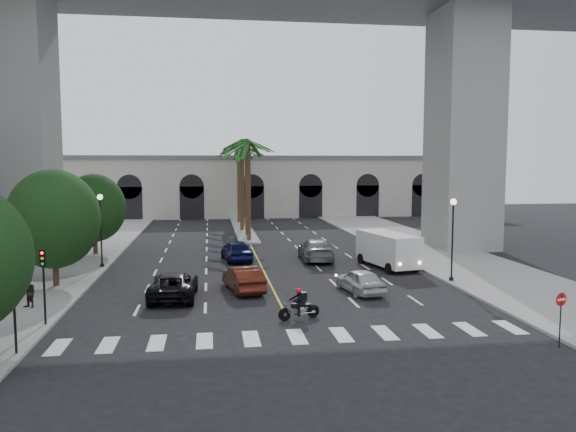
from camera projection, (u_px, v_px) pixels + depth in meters
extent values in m
plane|color=black|center=(292.00, 327.00, 26.04)|extent=(140.00, 140.00, 0.00)
cube|color=gray|center=(46.00, 272.00, 38.74)|extent=(8.00, 100.00, 0.15)
cube|color=gray|center=(457.00, 261.00, 42.90)|extent=(8.00, 100.00, 0.15)
cube|color=gray|center=(243.00, 229.00, 63.49)|extent=(2.00, 24.00, 0.20)
cube|color=beige|center=(235.00, 187.00, 79.87)|extent=(70.00, 10.00, 8.00)
cube|color=slate|center=(235.00, 158.00, 79.46)|extent=(71.00, 10.50, 0.50)
cube|color=gray|center=(463.00, 130.00, 49.29)|extent=(5.00, 6.00, 20.80)
cube|color=gray|center=(19.00, 127.00, 44.16)|extent=(5.00, 6.00, 20.80)
cylinder|color=#47331E|center=(249.00, 192.00, 53.18)|extent=(0.40, 0.40, 9.50)
cylinder|color=#47331E|center=(247.00, 189.00, 57.13)|extent=(0.40, 0.40, 9.80)
cylinder|color=#47331E|center=(242.00, 189.00, 61.05)|extent=(0.40, 0.40, 9.30)
cylinder|color=#47331E|center=(243.00, 184.00, 65.00)|extent=(0.40, 0.40, 10.10)
cylinder|color=#47331E|center=(239.00, 185.00, 68.93)|extent=(0.40, 0.40, 9.60)
cylinder|color=#47331E|center=(239.00, 183.00, 72.90)|extent=(0.40, 0.40, 9.90)
cylinder|color=#382616|center=(56.00, 268.00, 33.98)|extent=(0.36, 0.36, 2.45)
ellipsoid|color=black|center=(54.00, 219.00, 33.69)|extent=(5.44, 5.44, 5.98)
cylinder|color=#382616|center=(95.00, 242.00, 45.81)|extent=(0.36, 0.36, 2.27)
ellipsoid|color=black|center=(94.00, 208.00, 45.55)|extent=(5.04, 5.04, 5.54)
cylinder|color=black|center=(102.00, 266.00, 40.21)|extent=(0.28, 0.28, 0.36)
cylinder|color=black|center=(101.00, 233.00, 39.98)|extent=(0.11, 0.11, 5.00)
sphere|color=white|center=(100.00, 197.00, 39.73)|extent=(0.40, 0.40, 0.40)
cylinder|color=black|center=(451.00, 280.00, 35.49)|extent=(0.28, 0.28, 0.36)
cylinder|color=black|center=(452.00, 242.00, 35.26)|extent=(0.11, 0.11, 5.00)
sphere|color=white|center=(453.00, 202.00, 35.01)|extent=(0.40, 0.40, 0.40)
cylinder|color=black|center=(15.00, 313.00, 21.84)|extent=(0.10, 0.10, 3.50)
cube|color=black|center=(13.00, 276.00, 21.70)|extent=(0.25, 0.18, 0.80)
cylinder|color=black|center=(44.00, 290.00, 25.78)|extent=(0.10, 0.10, 3.50)
cube|color=black|center=(43.00, 258.00, 25.64)|extent=(0.25, 0.18, 0.80)
cylinder|color=black|center=(285.00, 314.00, 26.98)|extent=(0.64, 0.27, 0.63)
cylinder|color=black|center=(313.00, 311.00, 27.58)|extent=(0.64, 0.27, 0.63)
cube|color=silver|center=(300.00, 311.00, 27.30)|extent=(0.49, 0.40, 0.27)
cube|color=black|center=(297.00, 305.00, 27.20)|extent=(0.62, 0.38, 0.21)
cube|color=black|center=(306.00, 305.00, 27.40)|extent=(0.52, 0.37, 0.13)
cylinder|color=black|center=(289.00, 301.00, 27.02)|extent=(0.18, 0.57, 0.03)
cube|color=black|center=(301.00, 298.00, 27.26)|extent=(0.37, 0.46, 0.55)
cube|color=black|center=(305.00, 296.00, 27.32)|extent=(0.23, 0.34, 0.40)
sphere|color=red|center=(299.00, 291.00, 27.17)|extent=(0.27, 0.27, 0.27)
imported|color=#B9B9BE|center=(360.00, 281.00, 32.76)|extent=(2.36, 4.41, 1.43)
imported|color=#4C1A0F|center=(243.00, 279.00, 33.16)|extent=(2.44, 4.82, 1.52)
imported|color=black|center=(174.00, 285.00, 31.44)|extent=(2.68, 5.48, 1.50)
imported|color=slate|center=(316.00, 250.00, 43.57)|extent=(2.57, 5.82, 1.66)
imported|color=#0F1247|center=(237.00, 250.00, 43.35)|extent=(2.54, 5.02, 1.64)
cube|color=silver|center=(388.00, 248.00, 40.47)|extent=(3.34, 6.22, 2.19)
cube|color=black|center=(409.00, 250.00, 37.83)|extent=(2.04, 0.68, 0.93)
cylinder|color=black|center=(389.00, 268.00, 38.27)|extent=(0.45, 0.81, 0.77)
cylinder|color=black|center=(416.00, 267.00, 38.97)|extent=(0.45, 0.81, 0.77)
cylinder|color=black|center=(361.00, 259.00, 42.17)|extent=(0.45, 0.81, 0.77)
cylinder|color=black|center=(386.00, 257.00, 42.86)|extent=(0.45, 0.81, 0.77)
imported|color=black|center=(29.00, 293.00, 28.74)|extent=(0.97, 0.93, 1.58)
cylinder|color=black|center=(560.00, 321.00, 23.02)|extent=(0.05, 0.05, 2.26)
cylinder|color=#AD0C0C|center=(561.00, 299.00, 22.93)|extent=(0.55, 0.18, 0.56)
cube|color=silver|center=(561.00, 299.00, 22.93)|extent=(0.42, 0.13, 0.09)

